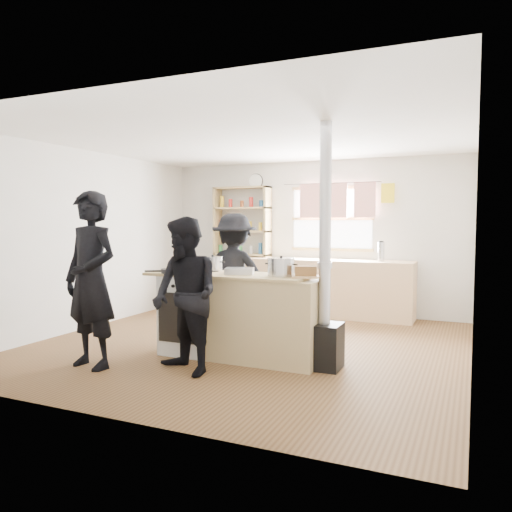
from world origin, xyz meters
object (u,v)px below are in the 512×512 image
Objects in this scene: skillet_greens at (174,270)px; person_near_left at (91,280)px; cooking_island at (240,316)px; bread_board at (306,273)px; roast_tray at (239,271)px; flue_heater at (324,305)px; stockpot_stove at (213,264)px; person_far at (234,275)px; stockpot_counter at (281,267)px; thermos at (381,252)px; person_near_right at (186,296)px.

skillet_greens is 0.91m from person_near_left.
bread_board reaches higher than cooking_island.
roast_tray is at bearing 45.57° from person_near_left.
cooking_island is 0.89m from skillet_greens.
flue_heater is at bearing -0.80° from roast_tray.
stockpot_stove is 0.81m from person_far.
cooking_island is at bearing 178.77° from stockpot_counter.
thermos is at bearing 66.85° from person_near_left.
flue_heater is 2.41m from person_near_left.
stockpot_counter is at bearing -12.42° from stockpot_stove.
person_near_right is at bearing -107.71° from roast_tray.
cooking_island is 0.79× the size of flue_heater.
flue_heater is 1.55× the size of person_far.
person_near_right is 0.96× the size of person_far.
stockpot_counter is 1.06m from person_near_right.
thermos reaches higher than stockpot_counter.
stockpot_stove is 1.39m from person_near_left.
thermos is 2.82m from flue_heater.
stockpot_counter reaches higher than roast_tray.
bread_board is at bearing -95.69° from thermos.
person_near_left is at bearing -156.10° from bread_board.
roast_tray is 1.25× the size of stockpot_counter.
person_near_left is 2.04m from person_far.
person_near_left is at bearing -143.02° from roast_tray.
bread_board is at bearing -3.59° from cooking_island.
bread_board is 1.67m from person_far.
skillet_greens is at bearing -174.00° from flue_heater.
stockpot_counter is 1.97m from person_near_left.
stockpot_counter is at bearing -101.45° from thermos.
bread_board is (0.77, -0.04, 0.01)m from roast_tray.
skillet_greens is at bearing -120.85° from thermos.
skillet_greens is 1.19m from person_far.
person_near_left is (-0.80, -1.14, -0.10)m from stockpot_stove.
thermos is 0.15× the size of cooking_island.
stockpot_stove reaches higher than bread_board.
person_far reaches higher than bread_board.
bread_board is at bearing 131.13° from person_far.
thermos is 2.42m from person_far.
stockpot_stove is (-1.50, -2.57, -0.03)m from thermos.
flue_heater reaches higher than thermos.
skillet_greens is at bearing -174.34° from bread_board.
flue_heater is at bearing -8.64° from stockpot_stove.
stockpot_stove is 0.99m from person_near_right.
bread_board is (-0.28, -2.82, -0.06)m from thermos.
stockpot_counter is (1.21, 0.19, 0.07)m from skillet_greens.
person_near_left reaches higher than stockpot_counter.
stockpot_stove is at bearing 127.48° from person_near_right.
person_far is at bearing -131.57° from thermos.
skillet_greens is 0.75m from person_near_right.
stockpot_counter is 0.16× the size of person_near_left.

